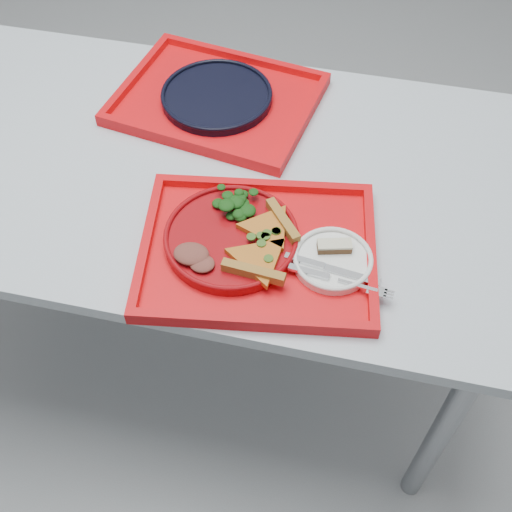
% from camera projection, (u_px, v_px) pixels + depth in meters
% --- Properties ---
extents(ground, '(10.00, 10.00, 0.00)m').
position_uv_depth(ground, '(186.00, 334.00, 2.00)').
color(ground, gray).
rests_on(ground, ground).
extents(table, '(1.60, 0.80, 0.75)m').
position_uv_depth(table, '(160.00, 183.00, 1.47)').
color(table, '#ACB6C1').
rests_on(table, ground).
extents(tray_main, '(0.50, 0.41, 0.01)m').
position_uv_depth(tray_main, '(258.00, 252.00, 1.24)').
color(tray_main, red).
rests_on(tray_main, table).
extents(tray_far, '(0.50, 0.42, 0.01)m').
position_uv_depth(tray_far, '(217.00, 102.00, 1.52)').
color(tray_far, red).
rests_on(tray_far, table).
extents(dinner_plate, '(0.26, 0.26, 0.02)m').
position_uv_depth(dinner_plate, '(231.00, 239.00, 1.24)').
color(dinner_plate, maroon).
rests_on(dinner_plate, tray_main).
extents(side_plate, '(0.15, 0.15, 0.01)m').
position_uv_depth(side_plate, '(333.00, 261.00, 1.21)').
color(side_plate, white).
rests_on(side_plate, tray_main).
extents(navy_plate, '(0.26, 0.26, 0.02)m').
position_uv_depth(navy_plate, '(217.00, 97.00, 1.51)').
color(navy_plate, black).
rests_on(navy_plate, tray_far).
extents(pizza_slice_a, '(0.13, 0.15, 0.02)m').
position_uv_depth(pizza_slice_a, '(259.00, 258.00, 1.19)').
color(pizza_slice_a, orange).
rests_on(pizza_slice_a, dinner_plate).
extents(pizza_slice_b, '(0.17, 0.17, 0.02)m').
position_uv_depth(pizza_slice_b, '(268.00, 226.00, 1.24)').
color(pizza_slice_b, orange).
rests_on(pizza_slice_b, dinner_plate).
extents(salad_heap, '(0.08, 0.07, 0.04)m').
position_uv_depth(salad_heap, '(234.00, 200.00, 1.27)').
color(salad_heap, black).
rests_on(salad_heap, dinner_plate).
extents(meat_portion, '(0.07, 0.05, 0.02)m').
position_uv_depth(meat_portion, '(191.00, 254.00, 1.20)').
color(meat_portion, brown).
rests_on(meat_portion, dinner_plate).
extents(dessert_bar, '(0.07, 0.04, 0.02)m').
position_uv_depth(dessert_bar, '(334.00, 246.00, 1.21)').
color(dessert_bar, '#4D3119').
rests_on(dessert_bar, side_plate).
extents(knife, '(0.19, 0.04, 0.01)m').
position_uv_depth(knife, '(332.00, 269.00, 1.19)').
color(knife, silver).
rests_on(knife, side_plate).
extents(fork, '(0.19, 0.04, 0.01)m').
position_uv_depth(fork, '(337.00, 279.00, 1.17)').
color(fork, silver).
rests_on(fork, side_plate).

